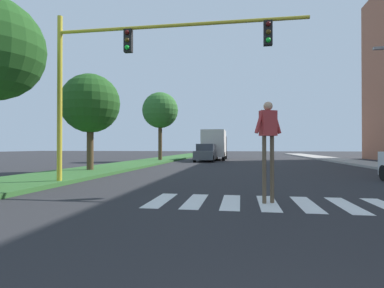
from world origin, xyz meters
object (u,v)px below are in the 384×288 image
(tree_far, at_px, (160,111))
(sedan_midblock, at_px, (206,153))
(traffic_light_gantry, at_px, (127,62))
(truck_box_delivery, at_px, (215,145))
(tree_mid, at_px, (90,104))
(pedestrian_performer, at_px, (268,135))

(tree_far, distance_m, sedan_midblock, 5.96)
(traffic_light_gantry, bearing_deg, truck_box_delivery, 86.95)
(tree_mid, xyz_separation_m, tree_far, (0.51, 12.82, 1.12))
(tree_mid, distance_m, truck_box_delivery, 18.18)
(tree_far, height_order, truck_box_delivery, tree_far)
(pedestrian_performer, bearing_deg, traffic_light_gantry, 150.91)
(pedestrian_performer, bearing_deg, truck_box_delivery, 97.68)
(traffic_light_gantry, relative_size, pedestrian_performer, 3.53)
(pedestrian_performer, bearing_deg, sedan_midblock, 100.35)
(traffic_light_gantry, bearing_deg, sedan_midblock, 87.87)
(tree_far, height_order, pedestrian_performer, tree_far)
(tree_far, xyz_separation_m, pedestrian_performer, (8.22, -20.74, -3.18))
(tree_far, relative_size, sedan_midblock, 1.40)
(tree_mid, relative_size, truck_box_delivery, 0.84)
(tree_far, height_order, sedan_midblock, tree_far)
(tree_far, distance_m, truck_box_delivery, 7.29)
(tree_mid, relative_size, pedestrian_performer, 2.08)
(tree_mid, bearing_deg, truck_box_delivery, 72.82)
(truck_box_delivery, bearing_deg, traffic_light_gantry, -93.05)
(truck_box_delivery, bearing_deg, tree_far, -137.44)
(traffic_light_gantry, bearing_deg, tree_far, 101.27)
(tree_mid, xyz_separation_m, traffic_light_gantry, (4.13, -5.35, 0.63))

